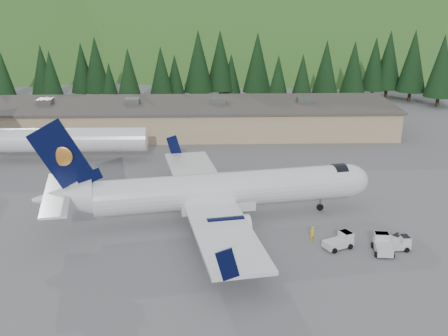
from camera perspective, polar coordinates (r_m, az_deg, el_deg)
ground at (r=63.75m, az=0.16°, el=-5.14°), size 600.00×600.00×0.00m
airliner at (r=62.28m, az=-0.83°, el=-2.42°), size 37.59×35.47×12.50m
second_airliner at (r=86.49m, az=-17.09°, el=2.81°), size 27.50×11.00×10.05m
baggage_tug_a at (r=58.08m, az=11.71°, el=-7.28°), size 3.30×2.71×1.58m
baggage_tug_b at (r=59.84m, az=16.63°, el=-6.99°), size 2.67×2.82×1.38m
baggage_tug_c at (r=58.30m, az=15.80°, el=-7.49°), size 2.14×3.22×1.64m
terminal_building at (r=99.08m, az=-3.45°, el=5.15°), size 71.00×17.00×6.10m
baggage_tug_d at (r=59.15m, az=17.29°, el=-7.34°), size 2.80×1.83×1.43m
ramp_worker at (r=58.85m, az=8.95°, el=-6.62°), size 0.72×0.65×1.65m
tree_line at (r=121.55m, az=-1.91°, el=10.17°), size 113.99×18.40×14.26m
hills at (r=292.25m, az=9.36°, el=-3.39°), size 614.00×330.00×300.00m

